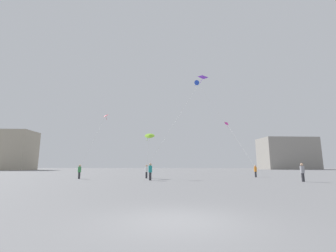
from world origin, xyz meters
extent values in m
plane|color=slate|center=(0.00, 0.00, 0.00)|extent=(300.00, 300.00, 0.00)
cylinder|color=#2D2D33|center=(-1.92, 18.24, 0.42)|extent=(0.27, 0.27, 0.84)
cylinder|color=teal|center=(-1.92, 18.24, 1.20)|extent=(0.40, 0.40, 0.73)
sphere|color=tan|center=(-1.92, 18.24, 1.70)|extent=(0.27, 0.27, 0.27)
cylinder|color=#2D2D33|center=(13.29, 15.84, 0.41)|extent=(0.27, 0.27, 0.83)
cylinder|color=gray|center=(13.29, 15.84, 1.18)|extent=(0.39, 0.39, 0.72)
sphere|color=tan|center=(13.29, 15.84, 1.68)|extent=(0.27, 0.27, 0.27)
cylinder|color=#2D2D33|center=(12.13, 24.68, 0.37)|extent=(0.24, 0.24, 0.75)
cylinder|color=orange|center=(12.13, 24.68, 1.08)|extent=(0.36, 0.36, 0.65)
sphere|color=tan|center=(12.13, 24.68, 1.52)|extent=(0.24, 0.24, 0.24)
cylinder|color=#2D2D33|center=(-10.62, 21.12, 0.39)|extent=(0.25, 0.25, 0.77)
cylinder|color=#388C47|center=(-10.62, 21.12, 1.11)|extent=(0.37, 0.37, 0.67)
sphere|color=tan|center=(-10.62, 21.12, 1.57)|extent=(0.25, 0.25, 0.25)
cylinder|color=#2D2D33|center=(-2.63, 22.16, 0.38)|extent=(0.25, 0.25, 0.76)
cylinder|color=white|center=(-2.63, 22.16, 1.09)|extent=(0.36, 0.36, 0.66)
sphere|color=tan|center=(-2.63, 22.16, 1.55)|extent=(0.25, 0.25, 0.25)
cone|color=#8CD12D|center=(-2.23, 21.13, 5.29)|extent=(1.22, 1.09, 0.81)
sphere|color=#8CD12D|center=(-2.33, 21.03, 5.08)|extent=(0.10, 0.10, 0.10)
sphere|color=#8CD12D|center=(-2.43, 20.93, 4.87)|extent=(0.10, 0.10, 0.10)
sphere|color=#8CD12D|center=(-2.53, 20.84, 4.66)|extent=(0.10, 0.10, 0.10)
cylinder|color=silver|center=(-2.43, 21.65, 3.30)|extent=(0.43, 1.05, 4.00)
pyramid|color=#D12899|center=(10.46, 31.83, 8.84)|extent=(0.58, 1.04, 0.49)
sphere|color=#D12899|center=(10.54, 31.93, 8.60)|extent=(0.10, 0.10, 0.10)
sphere|color=#D12899|center=(10.65, 32.02, 8.39)|extent=(0.10, 0.10, 0.10)
sphere|color=#D12899|center=(10.75, 32.12, 8.18)|extent=(0.10, 0.10, 0.10)
cylinder|color=silver|center=(11.29, 28.26, 5.06)|extent=(1.71, 7.17, 7.52)
cone|color=blue|center=(5.06, 29.39, 15.37)|extent=(1.09, 1.02, 0.80)
sphere|color=blue|center=(4.92, 29.34, 15.16)|extent=(0.10, 0.10, 0.10)
sphere|color=blue|center=(4.79, 29.30, 14.95)|extent=(0.10, 0.10, 0.10)
sphere|color=blue|center=(4.66, 29.25, 14.74)|extent=(0.10, 0.10, 0.10)
cylinder|color=silver|center=(8.59, 27.03, 8.33)|extent=(7.09, 4.73, 14.08)
cone|color=red|center=(-9.17, 26.30, 8.93)|extent=(1.27, 1.30, 0.63)
sphere|color=red|center=(-9.09, 26.18, 8.72)|extent=(0.10, 0.10, 0.10)
sphere|color=red|center=(-9.01, 26.07, 8.51)|extent=(0.10, 0.10, 0.10)
sphere|color=red|center=(-8.93, 25.95, 8.30)|extent=(0.10, 0.10, 0.10)
cylinder|color=silver|center=(-9.90, 23.71, 5.12)|extent=(1.47, 5.20, 7.64)
pyramid|color=purple|center=(4.73, 21.63, 13.20)|extent=(1.15, 0.64, 0.60)
sphere|color=purple|center=(4.62, 21.75, 12.97)|extent=(0.10, 0.10, 0.10)
sphere|color=purple|center=(4.52, 21.84, 12.76)|extent=(0.10, 0.10, 0.10)
sphere|color=purple|center=(4.42, 21.94, 12.55)|extent=(0.10, 0.10, 0.10)
cylinder|color=silver|center=(1.05, 21.91, 7.24)|extent=(7.38, 0.53, 11.89)
cube|color=#A39984|center=(-55.00, 76.07, 7.05)|extent=(13.07, 11.24, 14.09)
cube|color=gray|center=(53.00, 91.32, 6.73)|extent=(22.91, 13.20, 13.45)
camera|label=1|loc=(-0.34, -6.74, 1.56)|focal=24.16mm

